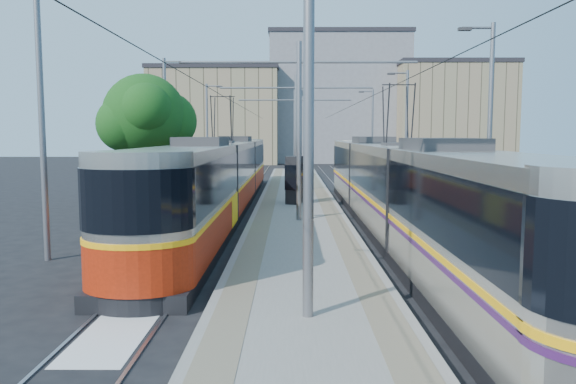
{
  "coord_description": "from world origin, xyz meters",
  "views": [
    {
      "loc": [
        -0.32,
        -14.23,
        3.69
      ],
      "look_at": [
        -0.43,
        6.18,
        1.6
      ],
      "focal_mm": 35.0,
      "sensor_mm": 36.0,
      "label": 1
    }
  ],
  "objects": [
    {
      "name": "tree",
      "position": [
        -7.55,
        14.89,
        4.59
      ],
      "size": [
        4.67,
        4.32,
        6.79
      ],
      "color": "#382314",
      "rests_on": "ground"
    },
    {
      "name": "shelter",
      "position": [
        -0.16,
        13.32,
        1.52
      ],
      "size": [
        0.94,
        1.2,
        2.33
      ],
      "rotation": [
        0.0,
        0.0,
        -0.31
      ],
      "color": "black",
      "rests_on": "platform"
    },
    {
      "name": "building_right",
      "position": [
        20.0,
        58.0,
        6.37
      ],
      "size": [
        14.28,
        10.2,
        12.72
      ],
      "color": "gray",
      "rests_on": "ground"
    },
    {
      "name": "tactile_strip_right",
      "position": [
        1.45,
        17.0,
        0.3
      ],
      "size": [
        0.7,
        50.0,
        0.01
      ],
      "primitive_type": "cube",
      "color": "gray",
      "rests_on": "platform"
    },
    {
      "name": "catenary",
      "position": [
        0.0,
        14.15,
        4.52
      ],
      "size": [
        9.2,
        70.0,
        7.0
      ],
      "color": "slate",
      "rests_on": "platform"
    },
    {
      "name": "rails",
      "position": [
        0.0,
        17.0,
        0.02
      ],
      "size": [
        8.71,
        70.0,
        0.03
      ],
      "color": "gray",
      "rests_on": "ground"
    },
    {
      "name": "building_centre",
      "position": [
        6.0,
        64.0,
        8.5
      ],
      "size": [
        18.36,
        14.28,
        16.98
      ],
      "color": "gray",
      "rests_on": "ground"
    },
    {
      "name": "building_left",
      "position": [
        -10.0,
        60.0,
        6.12
      ],
      "size": [
        16.32,
        12.24,
        12.22
      ],
      "color": "gray",
      "rests_on": "ground"
    },
    {
      "name": "tactile_strip_left",
      "position": [
        -1.45,
        17.0,
        0.3
      ],
      "size": [
        0.7,
        50.0,
        0.01
      ],
      "primitive_type": "cube",
      "color": "gray",
      "rests_on": "platform"
    },
    {
      "name": "platform",
      "position": [
        0.0,
        17.0,
        0.15
      ],
      "size": [
        4.0,
        50.0,
        0.3
      ],
      "primitive_type": "cube",
      "color": "gray",
      "rests_on": "ground"
    },
    {
      "name": "tram_right",
      "position": [
        3.6,
        6.5,
        1.86
      ],
      "size": [
        2.43,
        30.7,
        5.5
      ],
      "color": "black",
      "rests_on": "ground"
    },
    {
      "name": "street_lamps",
      "position": [
        -0.0,
        21.0,
        4.18
      ],
      "size": [
        15.18,
        38.22,
        8.0
      ],
      "color": "slate",
      "rests_on": "ground"
    },
    {
      "name": "tram_left",
      "position": [
        -3.6,
        12.81,
        1.7
      ],
      "size": [
        2.43,
        32.18,
        5.5
      ],
      "color": "black",
      "rests_on": "ground"
    },
    {
      "name": "ground",
      "position": [
        0.0,
        0.0,
        0.0
      ],
      "size": [
        160.0,
        160.0,
        0.0
      ],
      "primitive_type": "plane",
      "color": "black",
      "rests_on": "ground"
    },
    {
      "name": "track_arrow",
      "position": [
        -3.6,
        -3.0,
        0.01
      ],
      "size": [
        1.2,
        5.0,
        0.01
      ],
      "primitive_type": "cube",
      "color": "silver",
      "rests_on": "ground"
    }
  ]
}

